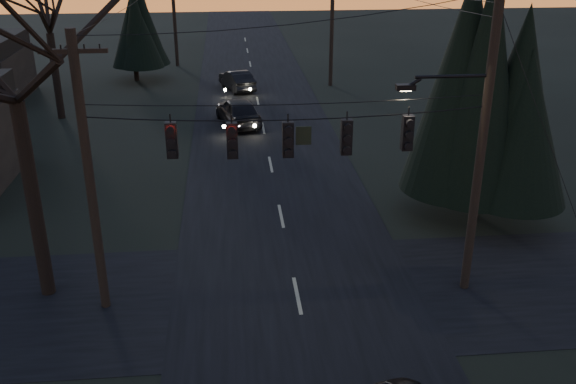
{
  "coord_description": "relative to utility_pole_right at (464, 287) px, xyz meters",
  "views": [
    {
      "loc": [
        -1.99,
        -7.46,
        11.07
      ],
      "look_at": [
        -0.37,
        9.3,
        3.92
      ],
      "focal_mm": 40.0,
      "sensor_mm": 36.0,
      "label": 1
    }
  ],
  "objects": [
    {
      "name": "sedan_oncoming_a",
      "position": [
        -6.89,
        18.89,
        0.81
      ],
      "size": [
        2.91,
        5.05,
        1.62
      ],
      "primitive_type": "imported",
      "rotation": [
        0.0,
        0.0,
        3.36
      ],
      "color": "black",
      "rests_on": "ground"
    },
    {
      "name": "utility_pole_right",
      "position": [
        0.0,
        0.0,
        0.0
      ],
      "size": [
        5.0,
        0.3,
        10.0
      ],
      "primitive_type": null,
      "color": "black",
      "rests_on": "ground"
    },
    {
      "name": "bare_tree_left",
      "position": [
        -13.47,
        0.97,
        8.86
      ],
      "size": [
        10.15,
        10.15,
        12.67
      ],
      "color": "black",
      "rests_on": "ground"
    },
    {
      "name": "utility_pole_far_l",
      "position": [
        -11.5,
        36.0,
        0.0
      ],
      "size": [
        0.3,
        0.3,
        8.0
      ],
      "primitive_type": null,
      "color": "black",
      "rests_on": "ground"
    },
    {
      "name": "utility_pole_left",
      "position": [
        -11.5,
        0.0,
        0.0
      ],
      "size": [
        1.8,
        0.3,
        8.5
      ],
      "primitive_type": null,
      "color": "black",
      "rests_on": "ground"
    },
    {
      "name": "evergreen_dist",
      "position": [
        -14.21,
        30.95,
        3.78
      ],
      "size": [
        4.01,
        4.01,
        6.37
      ],
      "color": "black",
      "rests_on": "ground"
    },
    {
      "name": "sedan_oncoming_b",
      "position": [
        -6.79,
        27.35,
        0.69
      ],
      "size": [
        2.66,
        4.41,
        1.37
      ],
      "primitive_type": "imported",
      "rotation": [
        0.0,
        0.0,
        3.46
      ],
      "color": "black",
      "rests_on": "ground"
    },
    {
      "name": "cross_road",
      "position": [
        -5.5,
        0.0,
        0.01
      ],
      "size": [
        60.0,
        7.0,
        0.02
      ],
      "primitive_type": "cube",
      "color": "black",
      "rests_on": "ground"
    },
    {
      "name": "main_road",
      "position": [
        -5.5,
        10.0,
        0.01
      ],
      "size": [
        8.0,
        120.0,
        0.02
      ],
      "primitive_type": "cube",
      "color": "black",
      "rests_on": "ground"
    },
    {
      "name": "utility_pole_far_r",
      "position": [
        0.0,
        28.0,
        0.0
      ],
      "size": [
        1.8,
        0.3,
        8.5
      ],
      "primitive_type": null,
      "color": "black",
      "rests_on": "ground"
    },
    {
      "name": "evergreen_right",
      "position": [
        2.32,
        5.32,
        4.81
      ],
      "size": [
        4.56,
        4.56,
        8.42
      ],
      "color": "black",
      "rests_on": "ground"
    },
    {
      "name": "span_signal_assembly",
      "position": [
        -5.74,
        0.0,
        5.32
      ],
      "size": [
        11.5,
        0.44,
        1.49
      ],
      "color": "black",
      "rests_on": "ground"
    }
  ]
}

